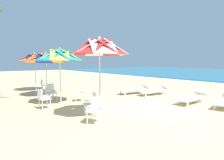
{
  "coord_description": "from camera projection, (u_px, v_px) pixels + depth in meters",
  "views": [
    {
      "loc": [
        4.8,
        -6.27,
        2.03
      ],
      "look_at": [
        -3.25,
        0.13,
        1.0
      ],
      "focal_mm": 29.08,
      "sensor_mm": 36.0,
      "label": 1
    }
  ],
  "objects": [
    {
      "name": "ground_plane",
      "position": [
        157.0,
        109.0,
        7.82
      ],
      "size": [
        80.0,
        80.0,
        0.0
      ],
      "primitive_type": "plane",
      "color": "#D3B784"
    },
    {
      "name": "beach_umbrella_0",
      "position": [
        100.0,
        48.0,
        6.34
      ],
      "size": [
        2.03,
        2.03,
        2.91
      ],
      "color": "silver",
      "rests_on": "ground"
    },
    {
      "name": "plastic_chair_0",
      "position": [
        92.0,
        102.0,
        6.87
      ],
      "size": [
        0.56,
        0.58,
        0.87
      ],
      "color": "white",
      "rests_on": "ground"
    },
    {
      "name": "plastic_chair_1",
      "position": [
        95.0,
        108.0,
        6.0
      ],
      "size": [
        0.62,
        0.63,
        0.87
      ],
      "color": "white",
      "rests_on": "ground"
    },
    {
      "name": "beach_umbrella_1",
      "position": [
        60.0,
        56.0,
        8.49
      ],
      "size": [
        2.1,
        2.1,
        2.7
      ],
      "color": "silver",
      "rests_on": "ground"
    },
    {
      "name": "plastic_chair_2",
      "position": [
        43.0,
        98.0,
        7.79
      ],
      "size": [
        0.47,
        0.5,
        0.87
      ],
      "color": "white",
      "rests_on": "ground"
    },
    {
      "name": "plastic_chair_3",
      "position": [
        51.0,
        92.0,
        9.31
      ],
      "size": [
        0.54,
        0.52,
        0.87
      ],
      "color": "white",
      "rests_on": "ground"
    },
    {
      "name": "plastic_chair_4",
      "position": [
        81.0,
        92.0,
        9.32
      ],
      "size": [
        0.6,
        0.62,
        0.87
      ],
      "color": "white",
      "rests_on": "ground"
    },
    {
      "name": "beach_umbrella_2",
      "position": [
        46.0,
        59.0,
        10.61
      ],
      "size": [
        2.34,
        2.34,
        2.63
      ],
      "color": "silver",
      "rests_on": "ground"
    },
    {
      "name": "plastic_chair_5",
      "position": [
        50.0,
        90.0,
        9.87
      ],
      "size": [
        0.63,
        0.61,
        0.87
      ],
      "color": "white",
      "rests_on": "ground"
    },
    {
      "name": "beach_umbrella_3",
      "position": [
        35.0,
        58.0,
        12.56
      ],
      "size": [
        2.18,
        2.18,
        2.66
      ],
      "color": "silver",
      "rests_on": "ground"
    },
    {
      "name": "plastic_chair_6",
      "position": [
        44.0,
        84.0,
        12.62
      ],
      "size": [
        0.5,
        0.52,
        0.87
      ],
      "color": "white",
      "rests_on": "ground"
    },
    {
      "name": "sun_lounger_1",
      "position": [
        192.0,
        98.0,
        8.91
      ],
      "size": [
        0.64,
        2.15,
        0.62
      ],
      "color": "white",
      "rests_on": "ground"
    },
    {
      "name": "sun_lounger_2",
      "position": [
        154.0,
        90.0,
        11.15
      ],
      "size": [
        1.06,
        2.23,
        0.62
      ],
      "color": "white",
      "rests_on": "ground"
    },
    {
      "name": "sun_lounger_3",
      "position": [
        134.0,
        89.0,
        11.57
      ],
      "size": [
        1.04,
        2.23,
        0.62
      ],
      "color": "white",
      "rests_on": "ground"
    }
  ]
}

